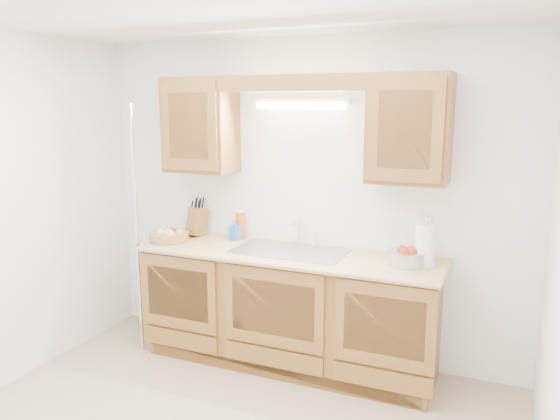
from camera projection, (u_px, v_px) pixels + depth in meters
The scene contains 17 objects.
room at pixel (206, 243), 2.96m from camera, with size 3.52×3.50×2.50m.
base_cabinets at pixel (289, 309), 4.20m from camera, with size 2.20×0.60×0.86m, color brown.
countertop at pixel (289, 255), 4.10m from camera, with size 2.30×0.63×0.04m, color tan.
upper_cabinet_left at pixel (201, 125), 4.37m from camera, with size 0.55×0.33×0.75m, color brown.
upper_cabinet_right at pixel (410, 129), 3.73m from camera, with size 0.55×0.33×0.75m, color brown.
valance at pixel (290, 83), 3.86m from camera, with size 2.20×0.05×0.12m, color brown.
fluorescent_fixture at pixel (301, 103), 4.09m from camera, with size 0.76×0.08×0.08m.
sink at pixel (290, 260), 4.13m from camera, with size 0.84×0.46×0.36m.
wire_shelf_pole at pixel (137, 232), 4.31m from camera, with size 0.03×0.03×2.00m, color silver.
outlet_plate at pixel (426, 222), 3.96m from camera, with size 0.08×0.01×0.12m, color white.
fruit_basket at pixel (169, 235), 4.43m from camera, with size 0.41×0.41×0.10m.
knife_block at pixel (197, 221), 4.59m from camera, with size 0.15×0.21×0.34m.
orange_canister at pixel (240, 224), 4.51m from camera, with size 0.09×0.09×0.23m.
soap_bottle at pixel (235, 230), 4.45m from camera, with size 0.08×0.08×0.17m, color blue.
sponge at pixel (240, 237), 4.53m from camera, with size 0.10×0.07×0.02m.
paper_towel at pixel (425, 245), 3.72m from camera, with size 0.18×0.18×0.35m.
apple_bowl at pixel (406, 257), 3.74m from camera, with size 0.34×0.34×0.14m.
Camera 1 is at (1.50, -2.48, 1.99)m, focal length 35.00 mm.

